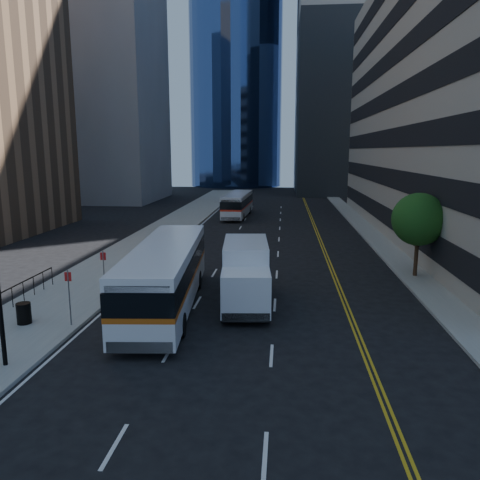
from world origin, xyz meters
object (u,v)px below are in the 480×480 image
Objects in this scene: bus_rear at (238,204)px; trash_can at (24,313)px; bus_front at (166,274)px; box_truck at (246,273)px; street_tree at (419,219)px.

trash_can is (-5.99, -36.06, -0.90)m from bus_rear.
bus_rear is (0.29, 32.94, -0.23)m from bus_front.
bus_rear is 1.63× the size of box_truck.
bus_front is 1.16× the size of bus_rear.
bus_rear is at bearing 80.58° from trash_can.
box_truck is 7.13× the size of trash_can.
bus_rear is 11.61× the size of trash_can.
bus_rear is at bearing 84.75° from bus_front.
bus_rear is (-13.57, 26.05, -2.13)m from street_tree.
box_truck is at bearing 22.67° from trash_can.
street_tree is 29.45m from bus_rear.
bus_front is 6.59m from trash_can.
street_tree is at bearing 21.71° from bus_front.
bus_front reaches higher than box_truck.
trash_can is at bearing -96.87° from bus_rear.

